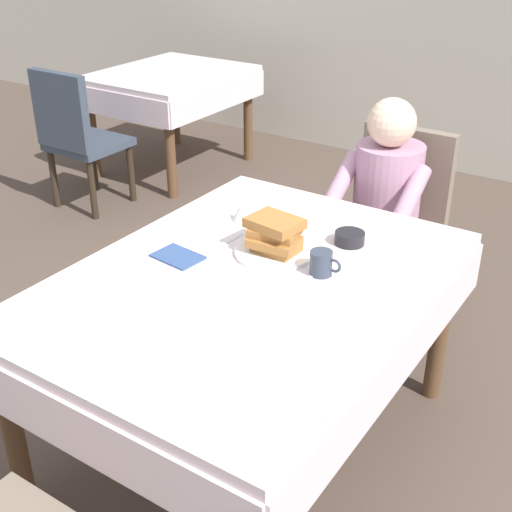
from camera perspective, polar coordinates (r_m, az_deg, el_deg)
name	(u,v)px	position (r m, az deg, el deg)	size (l,w,h in m)	color
ground_plane	(250,444)	(2.71, -0.53, -15.46)	(14.00, 14.00, 0.00)	brown
dining_table_main	(249,299)	(2.31, -0.60, -3.63)	(1.12, 1.52, 0.74)	silver
chair_diner	(394,216)	(3.28, 11.52, 3.34)	(0.44, 0.45, 0.93)	#7A6B5B
diner_person	(383,199)	(3.09, 10.62, 4.70)	(0.40, 0.43, 1.12)	#B2849E
plate_breakfast	(274,252)	(2.40, 1.53, 0.33)	(0.28, 0.28, 0.02)	white
breakfast_stack	(275,234)	(2.37, 1.59, 1.87)	(0.20, 0.17, 0.12)	#A36B33
cup_coffee	(322,263)	(2.27, 5.52, -0.60)	(0.11, 0.08, 0.08)	#333D4C
bowl_butter	(350,238)	(2.49, 7.86, 1.51)	(0.11, 0.11, 0.04)	black
syrup_pitcher	(242,211)	(2.65, -1.18, 3.76)	(0.08, 0.08, 0.07)	silver
fork_left_of_plate	(227,242)	(2.49, -2.43, 1.16)	(0.18, 0.01, 0.01)	silver
knife_right_of_plate	(318,270)	(2.31, 5.26, -1.18)	(0.20, 0.01, 0.01)	silver
spoon_near_edge	(235,292)	(2.17, -1.80, -3.00)	(0.15, 0.01, 0.01)	silver
napkin_folded	(178,257)	(2.40, -6.58, -0.05)	(0.17, 0.12, 0.01)	#334C7F
background_table_far	(171,87)	(5.20, -7.18, 13.86)	(0.92, 1.12, 0.74)	silver
background_chair_empty	(76,132)	(4.57, -14.88, 10.00)	(0.44, 0.45, 0.93)	#384251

